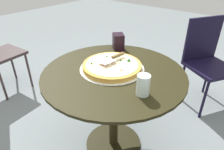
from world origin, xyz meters
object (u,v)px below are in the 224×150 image
at_px(patio_table, 114,91).
at_px(pizza_on_tray, 112,66).
at_px(patio_chair_far, 207,58).
at_px(drinking_cup, 143,85).
at_px(napkin_dispenser, 118,42).
at_px(pizza_server, 113,58).

height_order(patio_table, pizza_on_tray, pizza_on_tray).
height_order(patio_table, patio_chair_far, patio_chair_far).
distance_m(pizza_on_tray, drinking_cup, 0.35).
height_order(napkin_dispenser, patio_chair_far, patio_chair_far).
bearing_deg(pizza_on_tray, napkin_dispenser, 120.45).
bearing_deg(pizza_on_tray, patio_table, -35.71).
relative_size(pizza_server, drinking_cup, 1.78).
bearing_deg(pizza_on_tray, pizza_server, 121.50).
height_order(pizza_server, napkin_dispenser, napkin_dispenser).
relative_size(pizza_server, napkin_dispenser, 1.64).
bearing_deg(napkin_dispenser, pizza_server, 162.17).
height_order(pizza_server, patio_chair_far, patio_chair_far).
bearing_deg(patio_chair_far, pizza_on_tray, -109.29).
distance_m(pizza_server, napkin_dispenser, 0.30).
height_order(pizza_on_tray, patio_chair_far, patio_chair_far).
height_order(drinking_cup, patio_chair_far, patio_chair_far).
xyz_separation_m(patio_table, napkin_dispenser, (-0.21, 0.32, 0.22)).
height_order(drinking_cup, napkin_dispenser, napkin_dispenser).
xyz_separation_m(patio_table, patio_chair_far, (0.32, 1.05, -0.03)).
relative_size(drinking_cup, patio_chair_far, 0.14).
bearing_deg(pizza_server, patio_table, -46.34).
bearing_deg(pizza_on_tray, patio_chair_far, 70.71).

